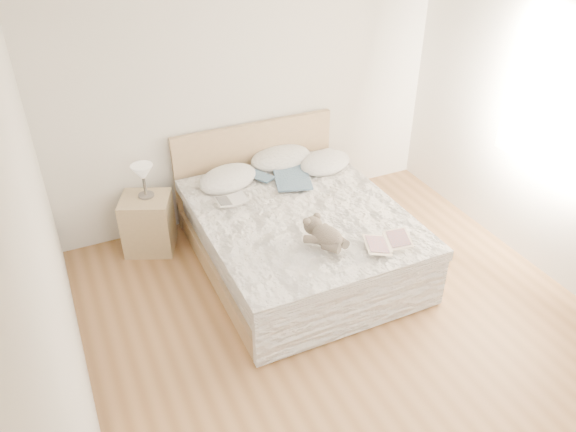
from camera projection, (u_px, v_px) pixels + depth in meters
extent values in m
cube|color=brown|center=(361.00, 343.00, 4.43)|extent=(4.00, 4.50, 0.00)
cube|color=silver|center=(250.00, 87.00, 5.40)|extent=(4.00, 0.02, 2.70)
cube|color=silver|center=(56.00, 278.00, 2.99)|extent=(0.02, 4.50, 2.70)
cube|color=white|center=(564.00, 116.00, 4.56)|extent=(0.02, 1.30, 1.10)
cube|color=tan|center=(298.00, 254.00, 5.25)|extent=(1.68, 2.08, 0.20)
cube|color=silver|center=(298.00, 232.00, 5.11)|extent=(1.60, 2.00, 0.30)
cube|color=silver|center=(301.00, 217.00, 4.97)|extent=(1.72, 2.05, 0.10)
cube|color=tan|center=(255.00, 168.00, 5.82)|extent=(1.70, 0.06, 1.00)
cube|color=tan|center=(148.00, 223.00, 5.35)|extent=(0.57, 0.54, 0.56)
cylinder|color=#4E4743|center=(146.00, 195.00, 5.23)|extent=(0.15, 0.15, 0.02)
cylinder|color=#3C3832|center=(145.00, 185.00, 5.17)|extent=(0.03, 0.03, 0.20)
cone|color=beige|center=(143.00, 173.00, 5.10)|extent=(0.24, 0.24, 0.15)
ellipsoid|color=silver|center=(228.00, 179.00, 5.35)|extent=(0.74, 0.65, 0.19)
ellipsoid|color=silver|center=(281.00, 158.00, 5.71)|extent=(0.71, 0.53, 0.20)
ellipsoid|color=silver|center=(325.00, 163.00, 5.62)|extent=(0.67, 0.56, 0.17)
cube|color=silver|center=(231.00, 201.00, 5.03)|extent=(0.29, 0.20, 0.02)
cube|color=#FCE8CA|center=(388.00, 243.00, 4.49)|extent=(0.47, 0.39, 0.03)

